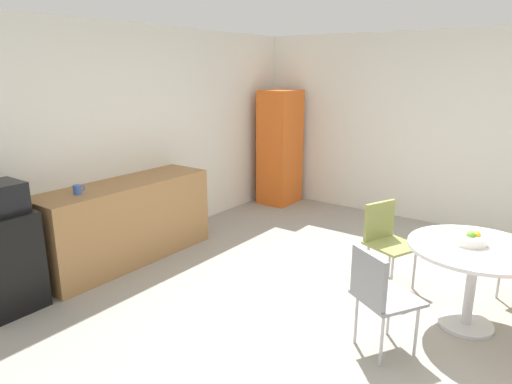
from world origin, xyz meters
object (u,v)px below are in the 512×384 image
(round_table, at_px, (474,262))
(chair_olive, at_px, (385,234))
(chair_gray, at_px, (378,290))
(locker_cabinet, at_px, (280,148))
(fruit_bowl, at_px, (470,239))
(mug_white, at_px, (77,190))
(mini_fridge, at_px, (1,262))

(round_table, height_order, chair_olive, chair_olive)
(round_table, height_order, chair_gray, chair_gray)
(locker_cabinet, xyz_separation_m, fruit_bowl, (-2.15, -3.27, -0.13))
(chair_gray, relative_size, fruit_bowl, 3.09)
(chair_gray, distance_m, fruit_bowl, 0.97)
(fruit_bowl, bearing_deg, chair_olive, 67.78)
(locker_cabinet, xyz_separation_m, round_table, (-2.18, -3.32, -0.31))
(locker_cabinet, height_order, mug_white, locker_cabinet)
(chair_olive, bearing_deg, locker_cabinet, 53.37)
(locker_cabinet, distance_m, mug_white, 3.53)
(locker_cabinet, relative_size, chair_gray, 2.15)
(mini_fridge, xyz_separation_m, locker_cabinet, (4.31, -0.10, 0.44))
(mini_fridge, relative_size, chair_gray, 1.08)
(locker_cabinet, height_order, chair_olive, locker_cabinet)
(mini_fridge, distance_m, mug_white, 0.93)
(chair_olive, relative_size, chair_gray, 1.00)
(round_table, bearing_deg, mini_fridge, 121.96)
(chair_olive, bearing_deg, fruit_bowl, -112.22)
(chair_olive, distance_m, fruit_bowl, 0.92)
(mug_white, bearing_deg, fruit_bowl, -67.61)
(chair_olive, relative_size, mug_white, 6.43)
(chair_olive, distance_m, mug_white, 3.07)
(fruit_bowl, bearing_deg, mini_fridge, 122.68)
(mini_fridge, bearing_deg, round_table, -58.04)
(round_table, height_order, fruit_bowl, fruit_bowl)
(locker_cabinet, xyz_separation_m, mug_white, (-3.53, 0.07, 0.06))
(mini_fridge, relative_size, mug_white, 6.95)
(mini_fridge, xyz_separation_m, chair_olive, (2.49, -2.55, 0.07))
(chair_gray, distance_m, mug_white, 2.98)
(mini_fridge, height_order, locker_cabinet, locker_cabinet)
(fruit_bowl, bearing_deg, chair_gray, 152.62)
(locker_cabinet, bearing_deg, mini_fridge, 178.67)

